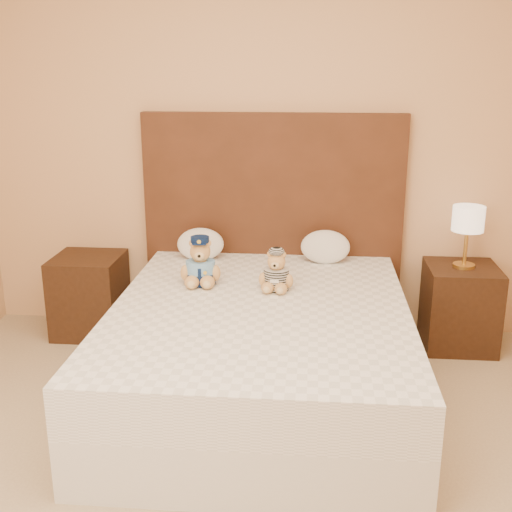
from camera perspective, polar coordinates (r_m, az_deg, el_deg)
The scene contains 10 objects.
room_walls at distance 2.51m, azimuth -1.06°, elevation 16.67°, with size 4.04×4.52×2.72m.
bed at distance 3.59m, azimuth 0.36°, elevation -8.52°, with size 1.60×2.00×0.55m.
headboard at distance 4.39m, azimuth 1.48°, elevation 2.81°, with size 1.75×0.08×1.50m, color #4D2717.
nightstand_left at distance 4.58m, azimuth -14.58°, elevation -3.35°, with size 0.45×0.45×0.55m, color #341D10.
nightstand_right at distance 4.43m, azimuth 17.65°, elevation -4.31°, with size 0.45×0.45×0.55m, color #341D10.
lamp at distance 4.26m, azimuth 18.33°, elevation 2.90°, with size 0.20×0.20×0.40m.
teddy_police at distance 3.78m, azimuth -4.96°, elevation -0.44°, with size 0.25×0.24×0.29m, color #BE804A, non-canonical shape.
teddy_prisoner at distance 3.68m, azimuth 1.82°, elevation -1.28°, with size 0.21×0.20×0.24m, color #BE804A, non-canonical shape.
pillow_left at distance 4.29m, azimuth -4.97°, elevation 1.20°, with size 0.31×0.20×0.22m, color white.
pillow_right at distance 4.23m, azimuth 6.19°, elevation 0.95°, with size 0.32×0.21×0.23m, color white.
Camera 1 is at (0.27, -2.03, 1.82)m, focal length 45.00 mm.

